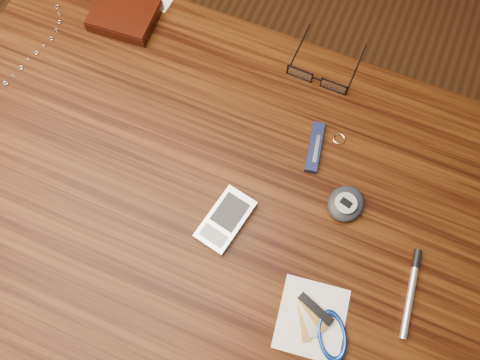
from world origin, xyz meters
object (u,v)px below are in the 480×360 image
Objects in this scene: pedometer at (346,204)px; pocket_knife at (315,147)px; pda_phone at (226,220)px; wallet_and_card at (125,15)px; silver_pen at (412,286)px; eyeglasses at (318,77)px; notepad_keys at (322,327)px; desk at (202,210)px.

pedometer is 0.11m from pocket_knife.
pocket_knife is at bearing 63.49° from pda_phone.
wallet_and_card reaches higher than silver_pen.
pedometer is (0.17, 0.10, 0.00)m from pda_phone.
eyeglasses reaches higher than silver_pen.
notepad_keys is at bearing -25.60° from pda_phone.
pocket_knife is at bearing -72.39° from eyeglasses.
pedometer is at bearing 30.55° from pda_phone.
wallet_and_card is 0.69m from silver_pen.
wallet_and_card is at bearing 156.57° from silver_pen.
eyeglasses is at bearing 110.55° from notepad_keys.
pocket_knife is 0.68× the size of silver_pen.
eyeglasses is 0.24m from pedometer.
silver_pen is (0.14, -0.08, -0.01)m from pedometer.
pocket_knife is at bearing 135.84° from pedometer.
desk is 7.22× the size of silver_pen.
desk is 0.27m from pedometer.
pda_phone is (-0.05, -0.30, -0.00)m from eyeglasses.
eyeglasses is (0.38, 0.01, -0.00)m from wallet_and_card.
desk is at bearing 178.18° from silver_pen.
desk is at bearing -135.35° from pocket_knife.
pedometer is at bearing 148.36° from silver_pen.
pda_phone is 0.83× the size of notepad_keys.
wallet_and_card is 1.27× the size of eyeglasses.
eyeglasses reaches higher than pda_phone.
pedometer is 0.81× the size of pocket_knife.
pedometer is 0.20m from notepad_keys.
eyeglasses is 0.90× the size of notepad_keys.
notepad_keys is 1.42× the size of pocket_knife.
wallet_and_card and eyeglasses have the same top height.
eyeglasses is 0.13m from pocket_knife.
pocket_knife is at bearing 44.65° from desk.
pda_phone is 1.45× the size of pedometer.
pda_phone is at bearing -41.11° from wallet_and_card.
silver_pen is (0.37, -0.01, 0.11)m from desk.
pedometer reaches higher than notepad_keys.
wallet_and_card is 1.99× the size of pedometer.
pocket_knife is (-0.08, 0.08, -0.01)m from pedometer.
pedometer reaches higher than pocket_knife.
pocket_knife reaches higher than desk.
notepad_keys is (0.20, -0.09, -0.00)m from pda_phone.
eyeglasses is at bearing 68.38° from desk.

